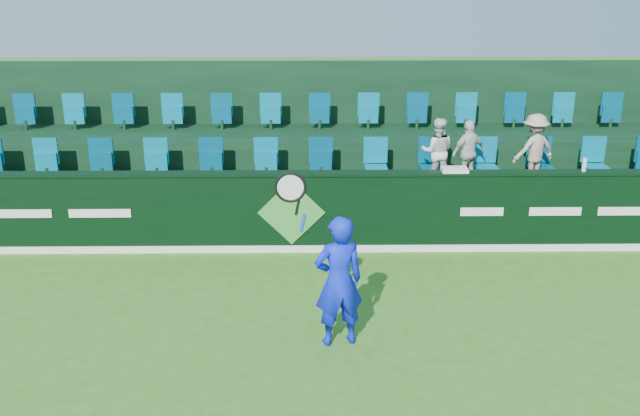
{
  "coord_description": "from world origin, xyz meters",
  "views": [
    {
      "loc": [
        0.33,
        -7.01,
        4.52
      ],
      "look_at": [
        0.45,
        2.8,
        1.15
      ],
      "focal_mm": 40.0,
      "sensor_mm": 36.0,
      "label": 1
    }
  ],
  "objects_px": {
    "spectator_left": "(437,152)",
    "towel": "(454,170)",
    "drinks_bottle": "(584,165)",
    "tennis_player": "(338,280)",
    "spectator_right": "(534,149)",
    "spectator_middle": "(469,153)"
  },
  "relations": [
    {
      "from": "tennis_player",
      "to": "spectator_right",
      "type": "distance_m",
      "value": 5.56
    },
    {
      "from": "spectator_middle",
      "to": "spectator_left",
      "type": "bearing_deg",
      "value": -24.5
    },
    {
      "from": "tennis_player",
      "to": "towel",
      "type": "height_order",
      "value": "tennis_player"
    },
    {
      "from": "spectator_left",
      "to": "towel",
      "type": "relative_size",
      "value": 2.86
    },
    {
      "from": "drinks_bottle",
      "to": "tennis_player",
      "type": "bearing_deg",
      "value": -143.01
    },
    {
      "from": "spectator_middle",
      "to": "drinks_bottle",
      "type": "height_order",
      "value": "spectator_middle"
    },
    {
      "from": "spectator_middle",
      "to": "drinks_bottle",
      "type": "bearing_deg",
      "value": 120.99
    },
    {
      "from": "spectator_left",
      "to": "drinks_bottle",
      "type": "relative_size",
      "value": 5.46
    },
    {
      "from": "tennis_player",
      "to": "spectator_right",
      "type": "bearing_deg",
      "value": 49.33
    },
    {
      "from": "spectator_right",
      "to": "tennis_player",
      "type": "bearing_deg",
      "value": 28.0
    },
    {
      "from": "tennis_player",
      "to": "towel",
      "type": "relative_size",
      "value": 5.54
    },
    {
      "from": "tennis_player",
      "to": "spectator_left",
      "type": "relative_size",
      "value": 1.94
    },
    {
      "from": "tennis_player",
      "to": "spectator_left",
      "type": "bearing_deg",
      "value": 65.69
    },
    {
      "from": "tennis_player",
      "to": "spectator_right",
      "type": "height_order",
      "value": "tennis_player"
    },
    {
      "from": "spectator_middle",
      "to": "spectator_right",
      "type": "relative_size",
      "value": 0.91
    },
    {
      "from": "tennis_player",
      "to": "drinks_bottle",
      "type": "bearing_deg",
      "value": 36.99
    },
    {
      "from": "towel",
      "to": "spectator_right",
      "type": "bearing_deg",
      "value": 34.72
    },
    {
      "from": "tennis_player",
      "to": "spectator_middle",
      "type": "height_order",
      "value": "tennis_player"
    },
    {
      "from": "spectator_left",
      "to": "drinks_bottle",
      "type": "distance_m",
      "value": 2.46
    },
    {
      "from": "spectator_middle",
      "to": "towel",
      "type": "bearing_deg",
      "value": 42.96
    },
    {
      "from": "towel",
      "to": "spectator_middle",
      "type": "bearing_deg",
      "value": 67.46
    },
    {
      "from": "spectator_left",
      "to": "towel",
      "type": "xyz_separation_m",
      "value": [
        0.09,
        -1.12,
        -0.01
      ]
    }
  ]
}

